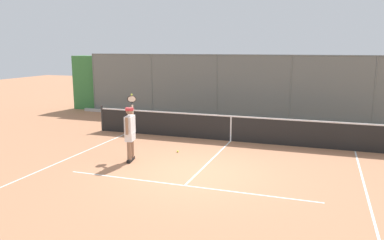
% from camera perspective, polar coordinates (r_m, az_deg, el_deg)
% --- Properties ---
extents(ground_plane, '(60.00, 60.00, 0.00)m').
position_cam_1_polar(ground_plane, '(10.57, 0.77, -8.02)').
color(ground_plane, '#B27551').
extents(court_line_markings, '(8.58, 8.96, 0.01)m').
position_cam_1_polar(court_line_markings, '(9.36, -1.91, -10.53)').
color(court_line_markings, white).
rests_on(court_line_markings, ground).
extents(fence_backdrop, '(20.24, 1.37, 3.10)m').
position_cam_1_polar(fence_backdrop, '(18.66, 9.40, 4.69)').
color(fence_backdrop, slate).
rests_on(fence_backdrop, ground).
extents(tennis_net, '(11.02, 0.09, 1.07)m').
position_cam_1_polar(tennis_net, '(14.09, 5.84, -1.20)').
color(tennis_net, '#2D2D2D').
rests_on(tennis_net, ground).
extents(tennis_player, '(0.66, 1.32, 1.95)m').
position_cam_1_polar(tennis_player, '(11.60, -9.26, -1.49)').
color(tennis_player, black).
rests_on(tennis_player, ground).
extents(tennis_ball_by_sideline, '(0.07, 0.07, 0.07)m').
position_cam_1_polar(tennis_ball_by_sideline, '(12.63, -2.16, -4.71)').
color(tennis_ball_by_sideline, '#D6E042').
rests_on(tennis_ball_by_sideline, ground).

